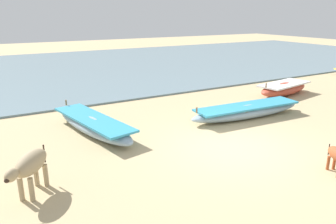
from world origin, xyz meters
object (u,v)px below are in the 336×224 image
fishing_boat_0 (93,124)px  fishing_boat_1 (284,88)px  fishing_boat_4 (247,111)px  cow_adult_dun (30,165)px

fishing_boat_0 → fishing_boat_1: size_ratio=1.32×
fishing_boat_0 → fishing_boat_4: fishing_boat_0 is taller
fishing_boat_1 → cow_adult_dun: bearing=7.1°
fishing_boat_1 → fishing_boat_0: bearing=-6.9°
cow_adult_dun → fishing_boat_1: bearing=143.1°
fishing_boat_0 → fishing_boat_1: 9.58m
fishing_boat_1 → cow_adult_dun: (-11.85, -3.58, 0.39)m
fishing_boat_0 → fishing_boat_1: bearing=-98.7°
fishing_boat_0 → cow_adult_dun: size_ratio=3.37×
fishing_boat_0 → cow_adult_dun: 3.89m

